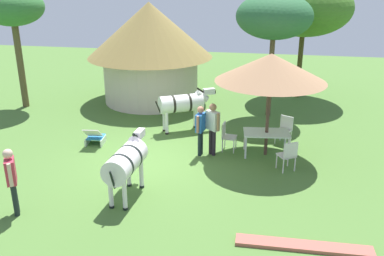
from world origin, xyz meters
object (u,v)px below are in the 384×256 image
at_px(shade_umbrella, 271,68).
at_px(striped_lounge_chair, 95,137).
at_px(zebra_nearest_camera, 126,161).
at_px(acacia_tree_far_lawn, 305,8).
at_px(guest_behind_table, 213,124).
at_px(standing_watcher, 11,176).
at_px(patio_chair_east_end, 288,154).
at_px(zebra_by_umbrella, 183,104).
at_px(thatched_hut, 150,46).
at_px(acacia_tree_behind_hut, 12,8).
at_px(acacia_tree_right_background, 274,17).
at_px(patio_chair_near_hut, 285,128).
at_px(guest_beside_umbrella, 201,126).
at_px(patio_chair_west_end, 227,135).
at_px(patio_dining_table, 266,135).

xyz_separation_m(shade_umbrella, striped_lounge_chair, (-5.51, -0.19, -2.48)).
height_order(shade_umbrella, zebra_nearest_camera, shade_umbrella).
bearing_deg(acacia_tree_far_lawn, guest_behind_table, -112.53).
bearing_deg(standing_watcher, zebra_nearest_camera, 87.96).
bearing_deg(patio_chair_east_end, zebra_by_umbrella, 112.61).
distance_m(zebra_nearest_camera, acacia_tree_far_lawn, 11.34).
distance_m(thatched_hut, acacia_tree_behind_hut, 5.51).
bearing_deg(patio_chair_east_end, acacia_tree_right_background, 66.23).
height_order(patio_chair_near_hut, zebra_nearest_camera, zebra_nearest_camera).
relative_size(patio_chair_east_end, guest_beside_umbrella, 0.57).
height_order(patio_chair_east_end, guest_beside_umbrella, guest_beside_umbrella).
height_order(patio_chair_east_end, standing_watcher, standing_watcher).
bearing_deg(patio_chair_west_end, patio_chair_east_end, 63.16).
bearing_deg(guest_behind_table, acacia_tree_far_lawn, 109.60).
bearing_deg(striped_lounge_chair, shade_umbrella, -3.71).
bearing_deg(shade_umbrella, acacia_tree_behind_hut, 162.18).
distance_m(patio_dining_table, zebra_nearest_camera, 4.68).
relative_size(guest_beside_umbrella, zebra_nearest_camera, 0.72).
distance_m(thatched_hut, patio_chair_near_hut, 7.04).
height_order(guest_behind_table, acacia_tree_behind_hut, acacia_tree_behind_hut).
height_order(zebra_nearest_camera, acacia_tree_behind_hut, acacia_tree_behind_hut).
height_order(shade_umbrella, striped_lounge_chair, shade_umbrella).
relative_size(patio_chair_west_end, zebra_by_umbrella, 0.46).
distance_m(acacia_tree_right_background, acacia_tree_behind_hut, 10.01).
xyz_separation_m(patio_chair_west_end, acacia_tree_behind_hut, (-8.74, 3.08, 3.44)).
bearing_deg(zebra_nearest_camera, patio_dining_table, 47.38).
bearing_deg(acacia_tree_far_lawn, standing_watcher, -121.81).
xyz_separation_m(guest_beside_umbrella, acacia_tree_behind_hut, (-7.98, 3.58, 3.02)).
height_order(standing_watcher, zebra_nearest_camera, standing_watcher).
distance_m(shade_umbrella, patio_chair_west_end, 2.53).
xyz_separation_m(thatched_hut, acacia_tree_behind_hut, (-4.96, -1.76, 1.61)).
xyz_separation_m(striped_lounge_chair, zebra_by_umbrella, (2.57, 1.78, 0.73)).
bearing_deg(patio_chair_near_hut, guest_behind_table, 60.35).
bearing_deg(thatched_hut, acacia_tree_right_background, -12.35).
bearing_deg(zebra_nearest_camera, shade_umbrella, 47.38).
bearing_deg(zebra_by_umbrella, acacia_tree_right_background, 98.26).
xyz_separation_m(standing_watcher, zebra_by_umbrella, (2.74, 6.10, -0.01)).
bearing_deg(patio_dining_table, acacia_tree_far_lawn, 79.22).
bearing_deg(acacia_tree_behind_hut, patio_chair_west_end, -19.43).
relative_size(patio_dining_table, zebra_by_umbrella, 0.75).
bearing_deg(patio_chair_near_hut, standing_watcher, 70.22).
distance_m(patio_dining_table, acacia_tree_far_lawn, 7.54).
relative_size(patio_chair_east_end, patio_chair_west_end, 1.00).
bearing_deg(acacia_tree_far_lawn, patio_chair_west_end, -110.79).
bearing_deg(guest_behind_table, standing_watcher, -91.75).
bearing_deg(acacia_tree_far_lawn, patio_chair_east_end, -94.77).
bearing_deg(patio_chair_west_end, guest_beside_umbrella, -51.41).
height_order(striped_lounge_chair, zebra_nearest_camera, zebra_nearest_camera).
distance_m(thatched_hut, acacia_tree_right_background, 5.34).
relative_size(patio_chair_east_end, zebra_by_umbrella, 0.46).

